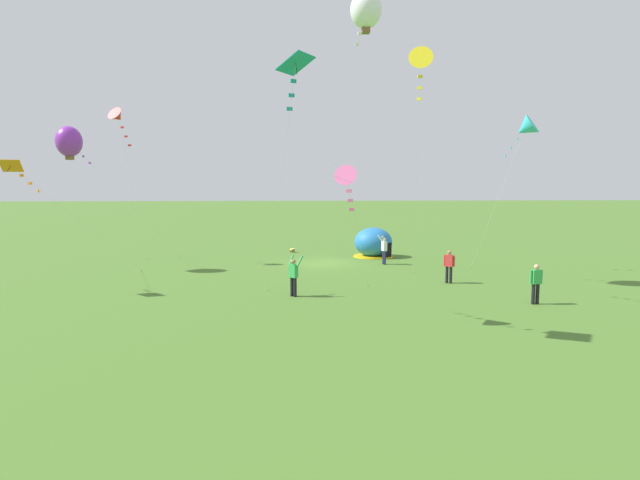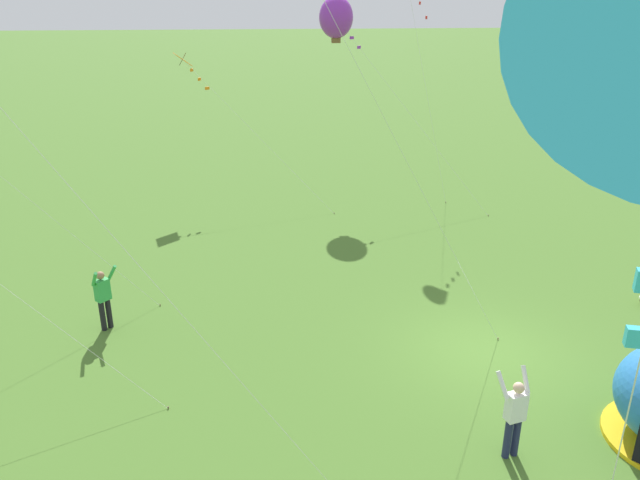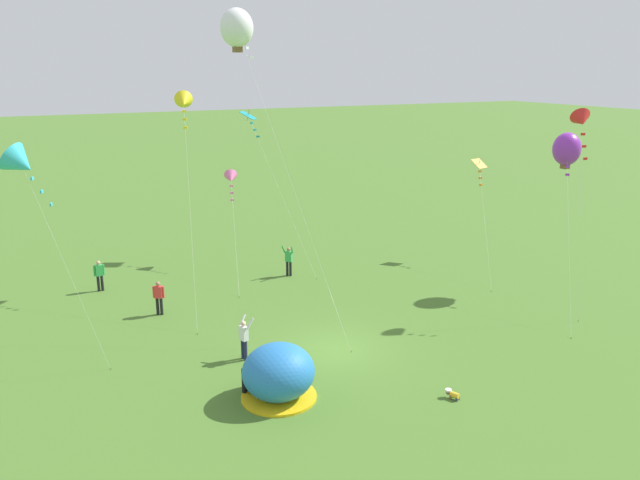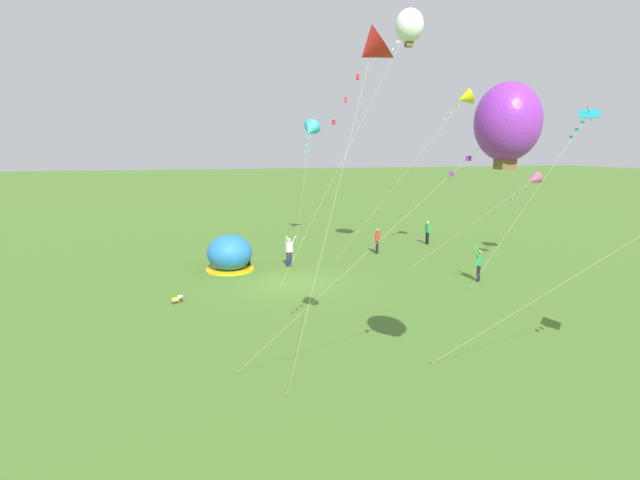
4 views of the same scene
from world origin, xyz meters
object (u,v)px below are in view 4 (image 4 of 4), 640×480
object	(u,v)px
person_far_back	(427,231)
kite_teal	(586,118)
person_arms_raised	(479,263)
kite_pink	(533,180)
kite_yellow	(465,98)
kite_white	(409,26)
person_strolling	(289,250)
kite_cyan	(310,130)
person_near_tent	(377,239)
popup_tent	(230,254)
kite_purple	(508,122)
toddler_crawling	(177,299)
kite_red	(372,50)

from	to	relation	value
person_far_back	kite_teal	world-z (taller)	kite_teal
person_arms_raised	kite_pink	world-z (taller)	kite_pink
kite_yellow	kite_white	world-z (taller)	kite_white
person_arms_raised	kite_pink	bearing A→B (deg)	112.55
person_strolling	kite_cyan	distance (m)	10.96
person_strolling	kite_white	size ratio (longest dim) A/B	0.13
person_strolling	person_far_back	bearing A→B (deg)	110.58
person_near_tent	kite_pink	bearing A→B (deg)	48.53
person_strolling	person_arms_raised	distance (m)	10.89
kite_teal	popup_tent	bearing A→B (deg)	-107.83
kite_purple	kite_yellow	bearing A→B (deg)	151.88
kite_yellow	kite_white	size ratio (longest dim) A/B	0.73
person_near_tent	kite_white	world-z (taller)	kite_white
person_far_back	kite_teal	size ratio (longest dim) A/B	0.19
person_arms_raised	kite_white	xyz separation A→B (m)	(-3.66, -2.76, 12.59)
kite_yellow	kite_white	bearing A→B (deg)	-71.07
kite_cyan	kite_yellow	distance (m)	11.38
toddler_crawling	kite_pink	world-z (taller)	kite_pink
kite_yellow	kite_red	size ratio (longest dim) A/B	1.07
kite_teal	kite_white	world-z (taller)	kite_white
popup_tent	kite_purple	xyz separation A→B (m)	(18.77, 4.74, 6.60)
person_far_back	person_strolling	distance (m)	12.10
kite_purple	kite_cyan	xyz separation A→B (m)	(-26.31, 2.02, 0.74)
kite_cyan	kite_purple	bearing A→B (deg)	-4.39
toddler_crawling	kite_white	distance (m)	18.85
kite_cyan	kite_yellow	bearing A→B (deg)	42.62
kite_yellow	kite_pink	distance (m)	6.45
toddler_crawling	person_far_back	size ratio (longest dim) A/B	0.32
popup_tent	kite_yellow	size ratio (longest dim) A/B	0.26
person_near_tent	kite_pink	xyz separation A→B (m)	(6.25, 7.07, 4.27)
person_near_tent	kite_white	distance (m)	13.38
kite_teal	kite_pink	distance (m)	4.14
person_far_back	kite_white	size ratio (longest dim) A/B	0.12
kite_white	kite_red	distance (m)	16.91
toddler_crawling	kite_cyan	size ratio (longest dim) A/B	0.06
toddler_crawling	kite_purple	xyz separation A→B (m)	(13.04, 7.67, 7.42)
person_arms_raised	kite_white	size ratio (longest dim) A/B	0.13
kite_cyan	toddler_crawling	bearing A→B (deg)	-36.14
toddler_crawling	kite_cyan	distance (m)	18.35
person_near_tent	kite_teal	distance (m)	14.07
person_strolling	kite_purple	bearing A→B (deg)	3.63
kite_cyan	kite_yellow	xyz separation A→B (m)	(8.28, 7.62, 1.69)
person_strolling	kite_teal	bearing A→B (deg)	68.11
kite_white	popup_tent	bearing A→B (deg)	-103.01
kite_red	kite_cyan	bearing A→B (deg)	169.42
toddler_crawling	kite_pink	size ratio (longest dim) A/B	0.08
kite_cyan	kite_red	distance (m)	24.75
kite_purple	kite_teal	distance (m)	18.88
person_near_tent	kite_red	bearing A→B (deg)	-22.45
person_strolling	person_near_tent	bearing A→B (deg)	107.94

